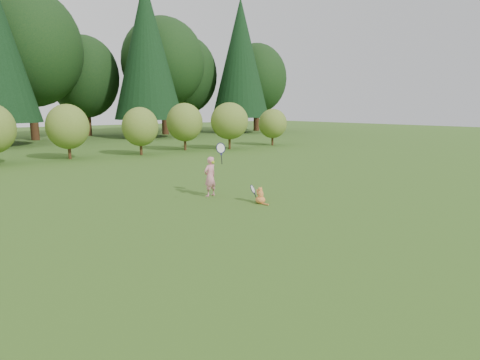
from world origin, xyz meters
TOP-DOWN VIEW (x-y plane):
  - ground at (0.00, 0.00)m, footprint 100.00×100.00m
  - shrub_row at (0.00, 13.00)m, footprint 28.00×3.00m
  - woodland_backdrop at (0.00, 23.00)m, footprint 48.00×10.00m
  - child at (0.43, 2.37)m, footprint 0.65×0.43m
  - cat at (0.93, 0.88)m, footprint 0.42×0.67m
  - tennis_ball at (-0.11, 1.47)m, footprint 0.08×0.08m

SIDE VIEW (x-z plane):
  - ground at x=0.00m, z-range 0.00..0.00m
  - cat at x=0.93m, z-range -0.06..0.51m
  - child at x=0.43m, z-range -0.24..1.40m
  - tennis_ball at x=-0.11m, z-range 1.05..1.13m
  - shrub_row at x=0.00m, z-range 0.00..2.80m
  - woodland_backdrop at x=0.00m, z-range 0.00..15.00m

